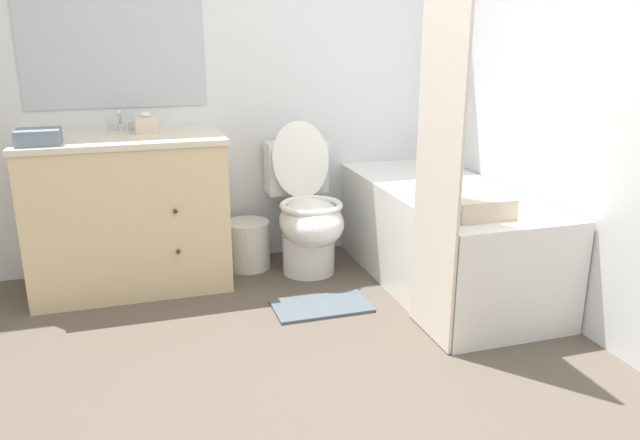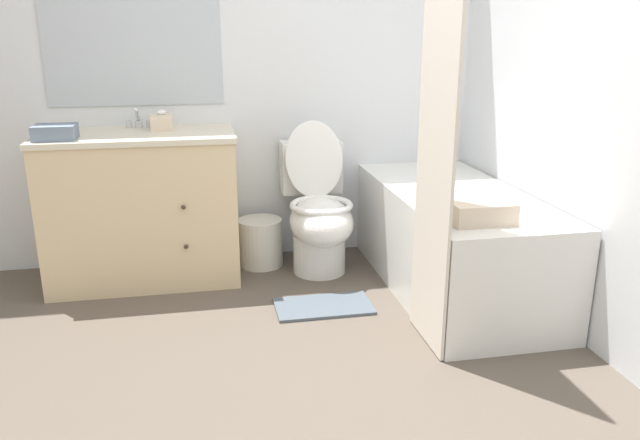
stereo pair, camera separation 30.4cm
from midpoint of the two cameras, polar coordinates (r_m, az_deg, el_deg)
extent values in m
plane|color=brown|center=(2.52, -1.10, -16.96)|extent=(14.00, 14.00, 0.00)
cube|color=silver|center=(3.87, -8.96, 14.54)|extent=(8.00, 0.05, 2.50)
cube|color=#B2BCC6|center=(3.80, -20.84, 16.55)|extent=(1.00, 0.01, 0.93)
cube|color=silver|center=(3.47, 16.31, 13.80)|extent=(0.05, 2.80, 2.50)
cube|color=beige|center=(3.67, -19.37, 0.37)|extent=(1.05, 0.56, 0.83)
cube|color=beige|center=(3.58, -20.05, 6.97)|extent=(1.07, 0.58, 0.03)
cylinder|color=white|center=(3.58, -19.98, 6.34)|extent=(0.32, 0.32, 0.10)
sphere|color=#382D23|center=(3.36, -15.63, 0.72)|extent=(0.02, 0.02, 0.02)
sphere|color=#382D23|center=(3.43, -15.34, -2.86)|extent=(0.02, 0.02, 0.02)
cylinder|color=silver|center=(3.77, -19.99, 7.98)|extent=(0.04, 0.04, 0.04)
cylinder|color=silver|center=(3.72, -20.11, 8.82)|extent=(0.02, 0.11, 0.09)
cylinder|color=silver|center=(3.77, -20.84, 7.93)|extent=(0.03, 0.03, 0.04)
cylinder|color=silver|center=(3.76, -19.16, 8.09)|extent=(0.03, 0.03, 0.04)
cylinder|color=white|center=(3.75, -3.37, -3.07)|extent=(0.31, 0.31, 0.24)
ellipsoid|color=white|center=(3.62, -3.20, -0.23)|extent=(0.37, 0.49, 0.28)
torus|color=white|center=(3.59, -3.22, 1.31)|extent=(0.37, 0.37, 0.04)
cube|color=white|center=(3.87, -4.47, 4.85)|extent=(0.37, 0.18, 0.32)
ellipsoid|color=white|center=(3.75, -4.11, 5.50)|extent=(0.35, 0.14, 0.46)
cube|color=white|center=(3.57, 8.82, -1.53)|extent=(0.69, 1.55, 0.57)
cube|color=#A8ADAE|center=(3.49, 9.03, 2.79)|extent=(0.57, 1.43, 0.01)
cube|color=silver|center=(2.75, 7.83, 7.89)|extent=(0.01, 0.41, 1.94)
cylinder|color=silver|center=(3.85, -8.89, -2.27)|extent=(0.27, 0.27, 0.29)
cube|color=beige|center=(3.64, -17.93, 8.27)|extent=(0.12, 0.15, 0.09)
ellipsoid|color=white|center=(3.64, -18.01, 9.13)|extent=(0.05, 0.04, 0.03)
cube|color=slate|center=(3.46, -26.71, 6.78)|extent=(0.21, 0.18, 0.08)
cube|color=beige|center=(2.96, 11.42, 1.19)|extent=(0.29, 0.23, 0.10)
cube|color=#4C5660|center=(3.31, -2.50, -7.93)|extent=(0.51, 0.28, 0.02)
camera|label=1|loc=(0.15, -92.86, -0.88)|focal=35.00mm
camera|label=2|loc=(0.15, 87.14, 0.88)|focal=35.00mm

